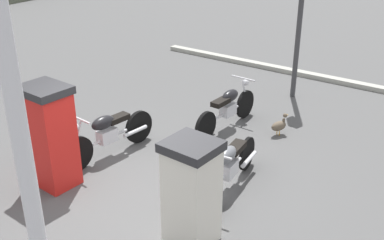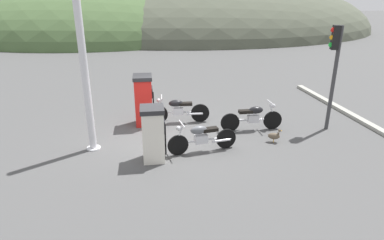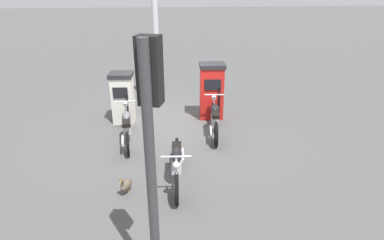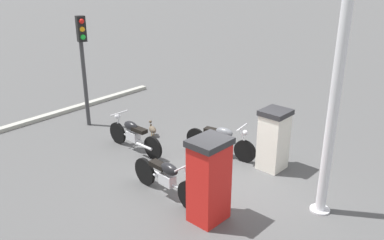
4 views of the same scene
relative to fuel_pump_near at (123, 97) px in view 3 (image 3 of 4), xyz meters
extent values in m
plane|color=#4C4C4C|center=(0.56, 1.34, -0.77)|extent=(120.00, 120.00, 0.00)
cube|color=silver|center=(0.00, 0.00, -0.07)|extent=(0.61, 0.65, 1.39)
cube|color=black|center=(0.29, -0.03, 0.23)|extent=(0.07, 0.42, 0.32)
cube|color=#262628|center=(0.00, 0.00, 0.68)|extent=(0.67, 0.71, 0.12)
cylinder|color=black|center=(0.34, 0.15, -0.28)|extent=(0.05, 0.05, 0.90)
cube|color=red|center=(0.00, 2.67, 0.03)|extent=(0.62, 0.74, 1.58)
cube|color=black|center=(0.29, 2.65, 0.38)|extent=(0.07, 0.48, 0.32)
cube|color=#262628|center=(0.00, 2.67, 0.88)|extent=(0.68, 0.81, 0.12)
cylinder|color=black|center=(0.34, 2.85, -0.21)|extent=(0.05, 0.05, 1.03)
cylinder|color=black|center=(0.69, 0.13, -0.47)|extent=(0.60, 0.11, 0.59)
cylinder|color=black|center=(2.12, 0.25, -0.47)|extent=(0.60, 0.11, 0.59)
cube|color=silver|center=(1.35, 0.19, -0.37)|extent=(0.38, 0.23, 0.24)
cylinder|color=silver|center=(1.40, 0.19, -0.42)|extent=(1.08, 0.14, 0.05)
ellipsoid|color=#595B60|center=(1.28, 0.18, -0.09)|extent=(0.50, 0.26, 0.24)
cube|color=black|center=(1.62, 0.21, -0.12)|extent=(0.46, 0.24, 0.10)
cylinder|color=silver|center=(0.73, 0.13, -0.17)|extent=(0.26, 0.06, 0.57)
cylinder|color=silver|center=(0.81, 0.14, 0.15)|extent=(0.08, 0.56, 0.04)
sphere|color=silver|center=(0.71, 0.13, 0.03)|extent=(0.15, 0.15, 0.14)
cylinder|color=silver|center=(1.93, 0.12, -0.45)|extent=(0.55, 0.12, 0.07)
cylinder|color=black|center=(0.48, 2.66, -0.45)|extent=(0.64, 0.16, 0.64)
cylinder|color=black|center=(1.91, 2.46, -0.45)|extent=(0.64, 0.16, 0.64)
cube|color=silver|center=(1.14, 2.56, -0.35)|extent=(0.38, 0.25, 0.24)
cylinder|color=silver|center=(1.19, 2.56, -0.40)|extent=(1.08, 0.20, 0.05)
ellipsoid|color=black|center=(1.08, 2.57, -0.07)|extent=(0.51, 0.28, 0.24)
cube|color=black|center=(1.41, 2.53, -0.10)|extent=(0.46, 0.26, 0.10)
cylinder|color=silver|center=(0.52, 2.65, -0.15)|extent=(0.26, 0.08, 0.57)
cylinder|color=silver|center=(0.60, 2.64, 0.17)|extent=(0.11, 0.56, 0.04)
sphere|color=silver|center=(0.50, 2.65, 0.05)|extent=(0.16, 0.16, 0.14)
cylinder|color=silver|center=(1.69, 2.37, -0.43)|extent=(0.55, 0.14, 0.07)
cylinder|color=black|center=(4.07, 1.29, -0.46)|extent=(0.62, 0.12, 0.61)
cylinder|color=black|center=(2.64, 1.40, -0.46)|extent=(0.62, 0.12, 0.61)
cube|color=silver|center=(3.40, 1.34, -0.36)|extent=(0.37, 0.23, 0.24)
cylinder|color=silver|center=(3.36, 1.34, -0.41)|extent=(1.08, 0.14, 0.05)
ellipsoid|color=black|center=(3.47, 1.33, -0.08)|extent=(0.50, 0.26, 0.24)
cube|color=black|center=(3.14, 1.36, -0.11)|extent=(0.45, 0.23, 0.10)
cylinder|color=silver|center=(4.03, 1.29, -0.16)|extent=(0.26, 0.06, 0.57)
cylinder|color=silver|center=(3.95, 1.30, 0.16)|extent=(0.08, 0.56, 0.04)
sphere|color=silver|center=(4.05, 1.29, 0.04)|extent=(0.15, 0.15, 0.14)
cylinder|color=silver|center=(2.85, 1.51, -0.44)|extent=(0.55, 0.11, 0.07)
ellipsoid|color=brown|center=(3.66, 0.32, -0.57)|extent=(0.39, 0.31, 0.20)
cylinder|color=brown|center=(3.77, 0.27, -0.51)|extent=(0.07, 0.07, 0.14)
sphere|color=brown|center=(3.80, 0.26, -0.38)|extent=(0.12, 0.12, 0.09)
cone|color=orange|center=(3.85, 0.23, -0.38)|extent=(0.07, 0.06, 0.04)
cone|color=brown|center=(3.52, 0.38, -0.54)|extent=(0.09, 0.09, 0.07)
cylinder|color=orange|center=(3.68, 0.35, -0.72)|extent=(0.02, 0.02, 0.10)
cylinder|color=orange|center=(3.65, 0.29, -0.72)|extent=(0.02, 0.02, 0.10)
cylinder|color=#38383A|center=(5.84, 0.89, 0.90)|extent=(0.15, 0.15, 3.33)
cube|color=black|center=(5.70, 0.94, 2.21)|extent=(0.27, 0.29, 0.72)
sphere|color=red|center=(5.61, 0.97, 2.43)|extent=(0.19, 0.19, 0.15)
sphere|color=orange|center=(5.61, 0.97, 2.21)|extent=(0.19, 0.19, 0.15)
sphere|color=green|center=(5.61, 0.97, 1.99)|extent=(0.19, 0.19, 0.15)
cylinder|color=silver|center=(-1.64, 1.07, 1.50)|extent=(0.20, 0.20, 4.53)
cylinder|color=silver|center=(-1.64, 1.07, -0.75)|extent=(0.40, 0.40, 0.04)
camera|label=1|loc=(-4.27, -2.79, 3.37)|focal=43.39mm
camera|label=2|loc=(-0.81, -8.10, 3.52)|focal=31.25mm
camera|label=3|loc=(8.84, 0.99, 3.00)|focal=28.83mm
camera|label=4|loc=(-3.81, 8.15, 3.88)|focal=37.56mm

